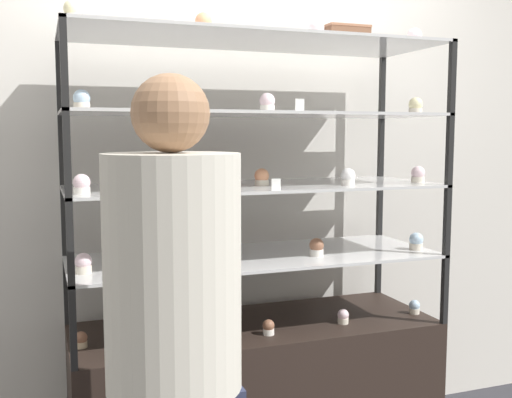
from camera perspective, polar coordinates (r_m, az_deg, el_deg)
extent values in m
cube|color=silver|center=(2.89, -2.85, 2.38)|extent=(8.00, 0.05, 2.60)
cube|color=black|center=(2.68, -17.60, -8.25)|extent=(0.02, 0.02, 0.30)
cube|color=black|center=(3.12, 11.57, -6.06)|extent=(0.02, 0.02, 0.30)
cube|color=black|center=(2.17, -17.03, -11.67)|extent=(0.02, 0.02, 0.30)
cube|color=black|center=(2.69, 17.54, -8.19)|extent=(0.02, 0.02, 0.30)
cube|color=silver|center=(2.53, 0.00, -5.49)|extent=(1.54, 0.56, 0.01)
cube|color=black|center=(2.63, -17.81, -1.95)|extent=(0.02, 0.02, 0.30)
cube|color=black|center=(3.07, 11.69, -0.63)|extent=(0.02, 0.02, 0.30)
cube|color=black|center=(2.10, -17.29, -3.92)|extent=(0.02, 0.02, 0.30)
cube|color=black|center=(2.64, 17.75, -1.92)|extent=(0.02, 0.02, 0.30)
cube|color=silver|center=(2.49, 0.00, 1.22)|extent=(1.54, 0.56, 0.01)
cube|color=black|center=(2.60, -18.03, 4.55)|extent=(0.02, 0.02, 0.30)
cube|color=black|center=(3.05, 11.81, 4.92)|extent=(0.02, 0.02, 0.30)
cube|color=black|center=(2.07, -17.55, 4.22)|extent=(0.02, 0.02, 0.30)
cube|color=black|center=(2.61, 17.96, 4.56)|extent=(0.02, 0.02, 0.30)
cube|color=silver|center=(2.48, 0.00, 8.08)|extent=(1.54, 0.56, 0.01)
cube|color=black|center=(2.61, -18.25, 11.08)|extent=(0.02, 0.02, 0.30)
cube|color=black|center=(3.06, 11.93, 10.49)|extent=(0.02, 0.02, 0.30)
cube|color=black|center=(2.08, -17.82, 12.43)|extent=(0.02, 0.02, 0.30)
cube|color=black|center=(2.62, 18.18, 11.06)|extent=(0.02, 0.02, 0.30)
cube|color=silver|center=(2.51, 0.00, 14.89)|extent=(1.54, 0.56, 0.01)
cylinder|color=#C66660|center=(2.50, -3.57, 2.46)|extent=(0.17, 0.17, 0.10)
cylinder|color=silver|center=(2.50, -3.58, 3.75)|extent=(0.17, 0.17, 0.02)
cube|color=brown|center=(2.65, 8.25, 15.11)|extent=(0.18, 0.16, 0.06)
cube|color=#8C5B42|center=(2.66, 8.26, 15.82)|extent=(0.19, 0.16, 0.01)
cylinder|color=#CCB28C|center=(2.42, -16.32, -13.14)|extent=(0.05, 0.05, 0.02)
sphere|color=#8C5B42|center=(2.42, -16.34, -12.57)|extent=(0.05, 0.05, 0.05)
cylinder|color=#CCB28C|center=(2.46, -7.62, -12.63)|extent=(0.05, 0.05, 0.02)
sphere|color=white|center=(2.46, -7.63, -12.07)|extent=(0.05, 0.05, 0.05)
cylinder|color=white|center=(2.47, 1.30, -12.50)|extent=(0.05, 0.05, 0.02)
sphere|color=#8C5B42|center=(2.47, 1.30, -11.94)|extent=(0.05, 0.05, 0.05)
cylinder|color=beige|center=(2.63, 8.29, -11.39)|extent=(0.05, 0.05, 0.02)
sphere|color=silver|center=(2.63, 8.30, -10.85)|extent=(0.05, 0.05, 0.05)
cylinder|color=beige|center=(2.83, 14.84, -10.26)|extent=(0.05, 0.05, 0.02)
sphere|color=silver|center=(2.83, 14.85, -9.76)|extent=(0.05, 0.05, 0.05)
cube|color=white|center=(2.25, -9.77, -14.29)|extent=(0.04, 0.00, 0.04)
cylinder|color=beige|center=(2.29, -16.10, -6.47)|extent=(0.06, 0.06, 0.03)
sphere|color=silver|center=(2.29, -16.12, -5.71)|extent=(0.06, 0.06, 0.06)
cylinder|color=#CCB28C|center=(2.34, -4.11, -5.97)|extent=(0.06, 0.06, 0.03)
sphere|color=silver|center=(2.34, -4.11, -5.23)|extent=(0.06, 0.06, 0.06)
cylinder|color=white|center=(2.53, 5.78, -5.09)|extent=(0.06, 0.06, 0.03)
sphere|color=#8C5B42|center=(2.52, 5.79, -4.40)|extent=(0.06, 0.06, 0.06)
cylinder|color=beige|center=(2.74, 15.00, -4.38)|extent=(0.06, 0.06, 0.03)
sphere|color=silver|center=(2.74, 15.02, -3.74)|extent=(0.06, 0.06, 0.06)
cube|color=white|center=(2.20, -5.35, -6.60)|extent=(0.04, 0.00, 0.04)
cylinder|color=white|center=(2.20, -16.25, 0.78)|extent=(0.06, 0.06, 0.02)
sphere|color=silver|center=(2.20, -16.27, 1.53)|extent=(0.06, 0.06, 0.06)
cylinder|color=#CCB28C|center=(2.32, -7.90, 1.24)|extent=(0.06, 0.06, 0.02)
sphere|color=white|center=(2.32, -7.91, 1.95)|extent=(0.06, 0.06, 0.06)
cylinder|color=beige|center=(2.45, 0.55, 1.57)|extent=(0.06, 0.06, 0.02)
sphere|color=#E5996B|center=(2.45, 0.55, 2.23)|extent=(0.06, 0.06, 0.06)
cylinder|color=white|center=(2.50, 8.74, 1.58)|extent=(0.06, 0.06, 0.02)
sphere|color=white|center=(2.49, 8.75, 2.23)|extent=(0.06, 0.06, 0.06)
cylinder|color=beige|center=(2.73, 15.16, 1.82)|extent=(0.06, 0.06, 0.02)
sphere|color=silver|center=(2.72, 15.18, 2.42)|extent=(0.06, 0.06, 0.06)
cube|color=white|center=(2.24, 1.92, 1.39)|extent=(0.04, 0.00, 0.04)
cylinder|color=beige|center=(2.24, -16.25, 8.50)|extent=(0.06, 0.06, 0.02)
sphere|color=silver|center=(2.24, -16.27, 9.23)|extent=(0.06, 0.06, 0.06)
cylinder|color=white|center=(2.34, 1.08, 8.64)|extent=(0.06, 0.06, 0.02)
sphere|color=silver|center=(2.34, 1.08, 9.33)|extent=(0.06, 0.06, 0.06)
cylinder|color=beige|center=(2.71, 14.95, 8.10)|extent=(0.06, 0.06, 0.02)
sphere|color=#F4EAB2|center=(2.71, 14.96, 8.70)|extent=(0.06, 0.06, 0.06)
cube|color=white|center=(2.27, 4.18, 8.95)|extent=(0.04, 0.00, 0.04)
cylinder|color=beige|center=(2.24, -17.02, 16.17)|extent=(0.06, 0.06, 0.02)
sphere|color=#F4EAB2|center=(2.24, -17.04, 16.92)|extent=(0.06, 0.06, 0.06)
cylinder|color=#CCB28C|center=(2.37, -5.03, 15.83)|extent=(0.06, 0.06, 0.02)
sphere|color=#E5996B|center=(2.38, -5.04, 16.54)|extent=(0.06, 0.06, 0.06)
cylinder|color=#CCB28C|center=(2.52, 5.77, 15.23)|extent=(0.06, 0.06, 0.02)
sphere|color=silver|center=(2.53, 5.78, 15.90)|extent=(0.06, 0.06, 0.06)
cylinder|color=#CCB28C|center=(2.78, 14.85, 14.21)|extent=(0.06, 0.06, 0.02)
sphere|color=silver|center=(2.79, 14.87, 14.82)|extent=(0.06, 0.06, 0.06)
cube|color=white|center=(2.17, -7.37, 16.99)|extent=(0.04, 0.00, 0.04)
cylinder|color=beige|center=(1.71, -7.93, -6.92)|extent=(0.39, 0.39, 0.67)
sphere|color=#936B4C|center=(1.67, -8.16, 8.08)|extent=(0.22, 0.22, 0.22)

